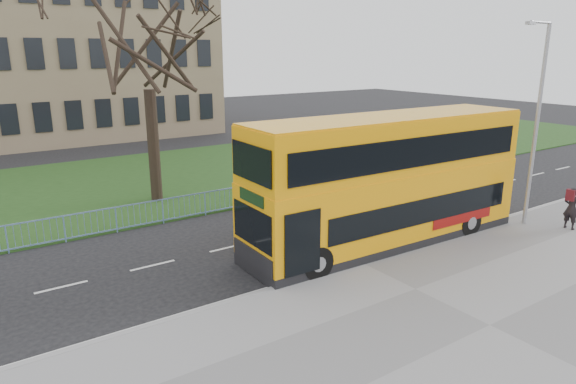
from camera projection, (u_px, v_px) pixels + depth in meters
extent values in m
plane|color=black|center=(331.00, 251.00, 19.21)|extent=(120.00, 120.00, 0.00)
cube|color=slate|center=(489.00, 327.00, 13.84)|extent=(80.00, 10.50, 0.12)
cube|color=gray|center=(359.00, 263.00, 17.96)|extent=(80.00, 0.20, 0.14)
cube|color=#1D3D16|center=(180.00, 176.00, 30.56)|extent=(80.00, 15.40, 0.08)
cube|color=#7C684F|center=(19.00, 53.00, 42.41)|extent=(30.00, 15.00, 14.00)
cube|color=#FFA40A|center=(386.00, 206.00, 19.65)|extent=(11.75, 3.12, 2.17)
cube|color=#FFA40A|center=(388.00, 174.00, 19.30)|extent=(11.75, 3.12, 0.37)
cube|color=#FFA40A|center=(389.00, 144.00, 18.99)|extent=(11.69, 3.07, 1.95)
cube|color=black|center=(426.00, 211.00, 18.84)|extent=(9.01, 0.31, 0.95)
cube|color=black|center=(417.00, 152.00, 17.90)|extent=(10.74, 0.36, 1.06)
cylinder|color=black|center=(317.00, 263.00, 16.70)|extent=(1.17, 0.35, 1.16)
cylinder|color=black|center=(469.00, 222.00, 20.64)|extent=(1.17, 0.35, 1.16)
imported|color=black|center=(571.00, 208.00, 21.06)|extent=(0.45, 0.66, 1.75)
cylinder|color=#9B9CA3|center=(536.00, 128.00, 20.89)|extent=(0.16, 0.16, 8.16)
cylinder|color=#9B9CA3|center=(541.00, 22.00, 19.37)|extent=(1.43, 0.18, 0.10)
cube|color=#9B9CA3|center=(531.00, 23.00, 18.97)|extent=(0.47, 0.21, 0.12)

